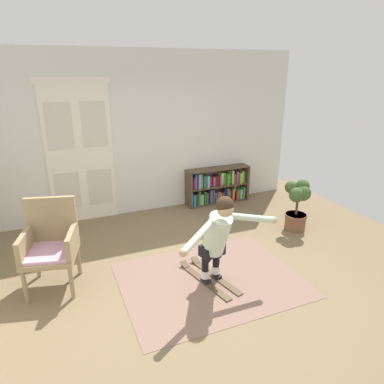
% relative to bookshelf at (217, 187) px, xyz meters
% --- Properties ---
extents(ground_plane, '(7.20, 7.20, 0.00)m').
position_rel_bookshelf_xyz_m(ground_plane, '(-1.39, -2.39, -0.33)').
color(ground_plane, brown).
extents(back_wall, '(6.00, 0.10, 2.90)m').
position_rel_bookshelf_xyz_m(back_wall, '(-1.39, 0.21, 1.12)').
color(back_wall, silver).
rests_on(back_wall, ground).
extents(double_door, '(1.22, 0.05, 2.45)m').
position_rel_bookshelf_xyz_m(double_door, '(-2.53, 0.15, 0.90)').
color(double_door, silver).
rests_on(double_door, ground).
extents(rug, '(2.25, 1.74, 0.01)m').
position_rel_bookshelf_xyz_m(rug, '(-1.30, -2.43, -0.33)').
color(rug, '#7F6153').
rests_on(rug, ground).
extents(bookshelf, '(1.30, 0.30, 0.72)m').
position_rel_bookshelf_xyz_m(bookshelf, '(0.00, 0.00, 0.00)').
color(bookshelf, '#503D2C').
rests_on(bookshelf, ground).
extents(wicker_chair, '(0.73, 0.73, 1.10)m').
position_rel_bookshelf_xyz_m(wicker_chair, '(-3.13, -1.74, 0.25)').
color(wicker_chair, '#97815A').
rests_on(wicker_chair, ground).
extents(potted_plant, '(0.40, 0.41, 0.86)m').
position_rel_bookshelf_xyz_m(potted_plant, '(0.68, -1.63, 0.13)').
color(potted_plant, brown).
rests_on(potted_plant, ground).
extents(skis_pair, '(0.49, 1.01, 0.07)m').
position_rel_bookshelf_xyz_m(skis_pair, '(-1.30, -2.40, -0.31)').
color(skis_pair, brown).
rests_on(skis_pair, rug).
extents(person_skier, '(1.43, 0.72, 1.15)m').
position_rel_bookshelf_xyz_m(person_skier, '(-1.27, -2.55, 0.39)').
color(person_skier, white).
rests_on(person_skier, skis_pair).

